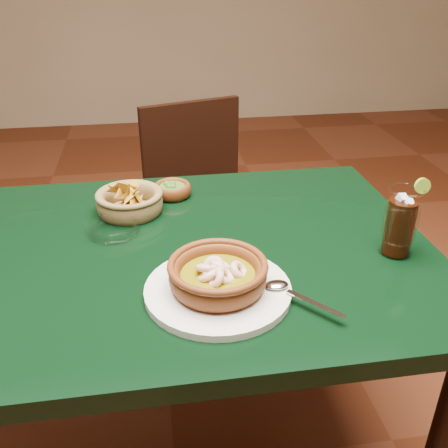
{
  "coord_description": "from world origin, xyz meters",
  "views": [
    {
      "loc": [
        -0.01,
        -0.94,
        1.31
      ],
      "look_at": [
        0.14,
        -0.02,
        0.81
      ],
      "focal_mm": 40.0,
      "sensor_mm": 36.0,
      "label": 1
    }
  ],
  "objects": [
    {
      "name": "dining_table",
      "position": [
        0.0,
        0.0,
        0.65
      ],
      "size": [
        1.2,
        0.8,
        0.75
      ],
      "color": "black",
      "rests_on": "ground"
    },
    {
      "name": "guacamole_ramekin",
      "position": [
        0.05,
        0.27,
        0.77
      ],
      "size": [
        0.12,
        0.12,
        0.04
      ],
      "color": "#53240D",
      "rests_on": "dining_table"
    },
    {
      "name": "glass_ashtray",
      "position": [
        -0.1,
        0.08,
        0.76
      ],
      "size": [
        0.13,
        0.13,
        0.03
      ],
      "color": "white",
      "rests_on": "dining_table"
    },
    {
      "name": "cola_drink",
      "position": [
        0.5,
        -0.1,
        0.82
      ],
      "size": [
        0.15,
        0.15,
        0.17
      ],
      "color": "white",
      "rests_on": "dining_table"
    },
    {
      "name": "chip_basket",
      "position": [
        -0.06,
        0.19,
        0.78
      ],
      "size": [
        0.2,
        0.2,
        0.12
      ],
      "color": "olive",
      "rests_on": "dining_table"
    },
    {
      "name": "shrimp_plate",
      "position": [
        0.1,
        -0.18,
        0.78
      ],
      "size": [
        0.34,
        0.28,
        0.08
      ],
      "color": "silver",
      "rests_on": "dining_table"
    },
    {
      "name": "dining_chair",
      "position": [
        0.18,
        0.7,
        0.47
      ],
      "size": [
        0.5,
        0.5,
        0.86
      ],
      "color": "black",
      "rests_on": "ground"
    }
  ]
}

